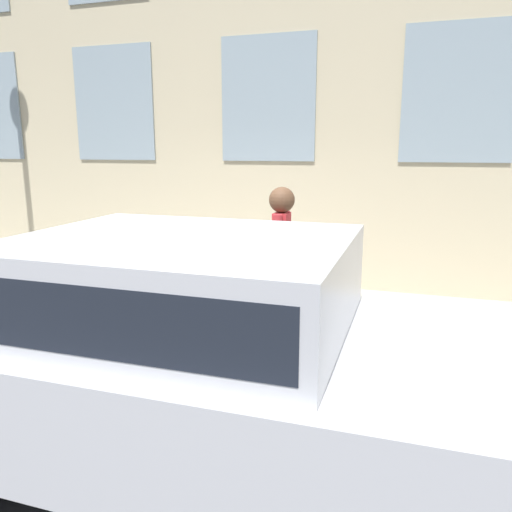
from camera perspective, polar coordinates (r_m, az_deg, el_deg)
The scene contains 5 objects.
ground_plane at distance 5.26m, azimuth -8.39°, elevation -12.54°, with size 80.00×80.00×0.00m, color #2D2D30.
sidewalk at distance 6.53m, azimuth -2.53°, elevation -6.78°, with size 3.03×60.00×0.13m.
fire_hydrant at distance 5.29m, azimuth -2.90°, elevation -6.09°, with size 0.28×0.41×0.78m.
person at distance 5.25m, azimuth 2.91°, elevation 0.63°, with size 0.40×0.27×1.67m.
parked_car_silver_near at distance 3.35m, azimuth -8.00°, elevation -10.36°, with size 1.93×4.28×1.65m.
Camera 1 is at (-4.26, -2.15, 2.19)m, focal length 35.00 mm.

